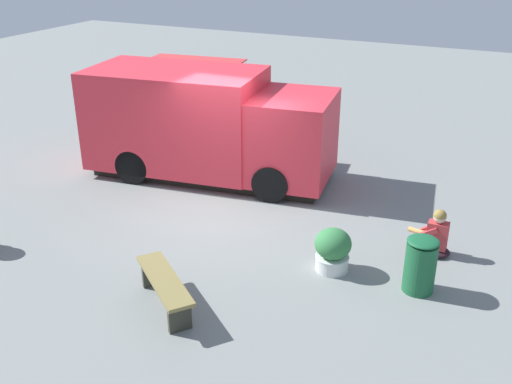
{
  "coord_description": "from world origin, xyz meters",
  "views": [
    {
      "loc": [
        9.64,
        5.33,
        5.3
      ],
      "look_at": [
        1.17,
        1.31,
        1.06
      ],
      "focal_mm": 41.25,
      "sensor_mm": 36.0,
      "label": 1
    }
  ],
  "objects_px": {
    "food_truck": "(206,126)",
    "plaza_bench": "(165,285)",
    "person_customer": "(435,236)",
    "planter_flowering_far": "(333,249)",
    "trash_bin": "(420,264)"
  },
  "relations": [
    {
      "from": "food_truck",
      "to": "person_customer",
      "type": "height_order",
      "value": "food_truck"
    },
    {
      "from": "person_customer",
      "to": "trash_bin",
      "type": "distance_m",
      "value": 1.28
    },
    {
      "from": "trash_bin",
      "to": "planter_flowering_far",
      "type": "bearing_deg",
      "value": -89.88
    },
    {
      "from": "food_truck",
      "to": "trash_bin",
      "type": "xyz_separation_m",
      "value": [
        2.76,
        5.42,
        -0.7
      ]
    },
    {
      "from": "food_truck",
      "to": "person_customer",
      "type": "xyz_separation_m",
      "value": [
        1.48,
        5.44,
        -0.82
      ]
    },
    {
      "from": "food_truck",
      "to": "plaza_bench",
      "type": "relative_size",
      "value": 3.78
    },
    {
      "from": "person_customer",
      "to": "planter_flowering_far",
      "type": "bearing_deg",
      "value": -48.64
    },
    {
      "from": "plaza_bench",
      "to": "trash_bin",
      "type": "height_order",
      "value": "trash_bin"
    },
    {
      "from": "planter_flowering_far",
      "to": "trash_bin",
      "type": "distance_m",
      "value": 1.44
    },
    {
      "from": "food_truck",
      "to": "person_customer",
      "type": "relative_size",
      "value": 6.59
    },
    {
      "from": "person_customer",
      "to": "planter_flowering_far",
      "type": "distance_m",
      "value": 1.94
    },
    {
      "from": "plaza_bench",
      "to": "food_truck",
      "type": "bearing_deg",
      "value": -157.21
    },
    {
      "from": "planter_flowering_far",
      "to": "plaza_bench",
      "type": "relative_size",
      "value": 0.5
    },
    {
      "from": "plaza_bench",
      "to": "person_customer",
      "type": "bearing_deg",
      "value": 134.79
    },
    {
      "from": "planter_flowering_far",
      "to": "plaza_bench",
      "type": "xyz_separation_m",
      "value": [
        2.09,
        -1.94,
        -0.01
      ]
    }
  ]
}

